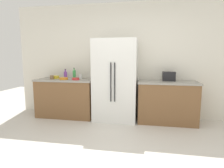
{
  "coord_description": "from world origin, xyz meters",
  "views": [
    {
      "loc": [
        0.44,
        -2.39,
        1.41
      ],
      "look_at": [
        -0.09,
        0.51,
        0.98
      ],
      "focal_mm": 30.07,
      "sensor_mm": 36.0,
      "label": 1
    }
  ],
  "objects_px": {
    "bottle_a": "(65,75)",
    "bottle_b": "(74,74)",
    "bowl_c": "(64,78)",
    "refrigerator": "(115,80)",
    "bowl_b": "(55,77)",
    "cup_a": "(52,77)",
    "cup_b": "(81,77)",
    "bowl_a": "(76,79)",
    "toaster": "(169,76)"
  },
  "relations": [
    {
      "from": "bottle_a",
      "to": "bottle_b",
      "type": "relative_size",
      "value": 0.87
    },
    {
      "from": "bottle_a",
      "to": "bowl_c",
      "type": "height_order",
      "value": "bottle_a"
    },
    {
      "from": "refrigerator",
      "to": "bowl_b",
      "type": "height_order",
      "value": "refrigerator"
    },
    {
      "from": "bottle_a",
      "to": "bowl_b",
      "type": "relative_size",
      "value": 1.31
    },
    {
      "from": "cup_a",
      "to": "cup_b",
      "type": "height_order",
      "value": "cup_b"
    },
    {
      "from": "refrigerator",
      "to": "bowl_a",
      "type": "bearing_deg",
      "value": -173.31
    },
    {
      "from": "bottle_b",
      "to": "cup_a",
      "type": "xyz_separation_m",
      "value": [
        -0.47,
        -0.21,
        -0.06
      ]
    },
    {
      "from": "refrigerator",
      "to": "bottle_a",
      "type": "relative_size",
      "value": 7.92
    },
    {
      "from": "bowl_b",
      "to": "bowl_c",
      "type": "distance_m",
      "value": 0.32
    },
    {
      "from": "bowl_b",
      "to": "refrigerator",
      "type": "bearing_deg",
      "value": -2.94
    },
    {
      "from": "cup_a",
      "to": "bowl_c",
      "type": "xyz_separation_m",
      "value": [
        0.29,
        0.01,
        -0.02
      ]
    },
    {
      "from": "refrigerator",
      "to": "cup_a",
      "type": "xyz_separation_m",
      "value": [
        -1.47,
        -0.09,
        0.05
      ]
    },
    {
      "from": "toaster",
      "to": "bottle_a",
      "type": "height_order",
      "value": "bottle_a"
    },
    {
      "from": "cup_a",
      "to": "bowl_b",
      "type": "height_order",
      "value": "cup_a"
    },
    {
      "from": "toaster",
      "to": "bowl_b",
      "type": "relative_size",
      "value": 1.55
    },
    {
      "from": "refrigerator",
      "to": "cup_b",
      "type": "xyz_separation_m",
      "value": [
        -0.86,
        0.15,
        0.05
      ]
    },
    {
      "from": "bottle_a",
      "to": "bowl_c",
      "type": "bearing_deg",
      "value": -75.1
    },
    {
      "from": "bottle_b",
      "to": "bottle_a",
      "type": "bearing_deg",
      "value": 169.0
    },
    {
      "from": "bowl_c",
      "to": "bowl_b",
      "type": "bearing_deg",
      "value": 151.22
    },
    {
      "from": "bowl_b",
      "to": "bowl_c",
      "type": "xyz_separation_m",
      "value": [
        0.28,
        -0.16,
        -0.01
      ]
    },
    {
      "from": "bowl_a",
      "to": "bowl_c",
      "type": "bearing_deg",
      "value": 175.48
    },
    {
      "from": "refrigerator",
      "to": "bowl_b",
      "type": "bearing_deg",
      "value": 177.06
    },
    {
      "from": "bottle_b",
      "to": "bowl_b",
      "type": "height_order",
      "value": "bottle_b"
    },
    {
      "from": "bottle_b",
      "to": "refrigerator",
      "type": "bearing_deg",
      "value": -6.44
    },
    {
      "from": "toaster",
      "to": "bottle_b",
      "type": "relative_size",
      "value": 1.03
    },
    {
      "from": "refrigerator",
      "to": "bottle_b",
      "type": "bearing_deg",
      "value": 173.56
    },
    {
      "from": "bowl_b",
      "to": "cup_b",
      "type": "bearing_deg",
      "value": 7.0
    },
    {
      "from": "bottle_b",
      "to": "bowl_a",
      "type": "distance_m",
      "value": 0.26
    },
    {
      "from": "refrigerator",
      "to": "cup_a",
      "type": "height_order",
      "value": "refrigerator"
    },
    {
      "from": "cup_a",
      "to": "bowl_b",
      "type": "xyz_separation_m",
      "value": [
        0.0,
        0.17,
        -0.01
      ]
    },
    {
      "from": "refrigerator",
      "to": "cup_b",
      "type": "relative_size",
      "value": 17.33
    },
    {
      "from": "refrigerator",
      "to": "bottle_b",
      "type": "distance_m",
      "value": 1.01
    },
    {
      "from": "toaster",
      "to": "cup_b",
      "type": "bearing_deg",
      "value": 178.51
    },
    {
      "from": "bottle_a",
      "to": "bowl_b",
      "type": "bearing_deg",
      "value": -158.78
    },
    {
      "from": "bowl_a",
      "to": "bottle_b",
      "type": "bearing_deg",
      "value": 118.56
    },
    {
      "from": "refrigerator",
      "to": "bowl_c",
      "type": "distance_m",
      "value": 1.18
    },
    {
      "from": "bottle_a",
      "to": "bottle_b",
      "type": "distance_m",
      "value": 0.25
    },
    {
      "from": "refrigerator",
      "to": "bottle_a",
      "type": "height_order",
      "value": "refrigerator"
    },
    {
      "from": "bottle_a",
      "to": "bowl_a",
      "type": "bearing_deg",
      "value": -36.21
    },
    {
      "from": "toaster",
      "to": "cup_a",
      "type": "xyz_separation_m",
      "value": [
        -2.62,
        -0.19,
        -0.05
      ]
    },
    {
      "from": "bottle_a",
      "to": "toaster",
      "type": "bearing_deg",
      "value": -1.52
    },
    {
      "from": "refrigerator",
      "to": "bottle_a",
      "type": "xyz_separation_m",
      "value": [
        -1.25,
        0.16,
        0.09
      ]
    },
    {
      "from": "refrigerator",
      "to": "bowl_b",
      "type": "xyz_separation_m",
      "value": [
        -1.46,
        0.08,
        0.04
      ]
    },
    {
      "from": "bottle_b",
      "to": "cup_b",
      "type": "xyz_separation_m",
      "value": [
        0.14,
        0.04,
        -0.05
      ]
    },
    {
      "from": "bowl_b",
      "to": "bottle_b",
      "type": "bearing_deg",
      "value": 4.69
    },
    {
      "from": "toaster",
      "to": "bottle_a",
      "type": "xyz_separation_m",
      "value": [
        -2.39,
        0.06,
        -0.01
      ]
    },
    {
      "from": "toaster",
      "to": "cup_a",
      "type": "relative_size",
      "value": 2.9
    },
    {
      "from": "bottle_a",
      "to": "cup_a",
      "type": "bearing_deg",
      "value": -131.5
    },
    {
      "from": "cup_a",
      "to": "cup_b",
      "type": "distance_m",
      "value": 0.65
    },
    {
      "from": "bottle_a",
      "to": "bowl_c",
      "type": "xyz_separation_m",
      "value": [
        0.06,
        -0.24,
        -0.06
      ]
    }
  ]
}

